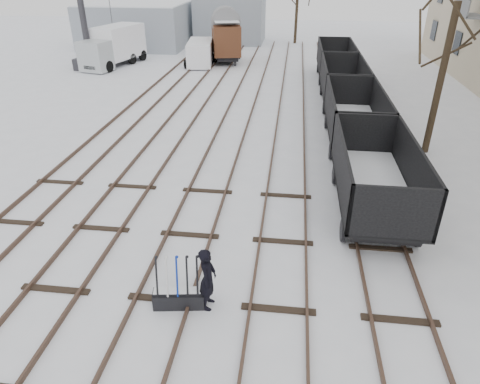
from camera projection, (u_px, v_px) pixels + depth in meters
The scene contains 17 objects.
ground at pixel (164, 300), 11.21m from camera, with size 120.00×120.00×0.00m, color white.
tracks at pixel (235, 123), 23.09m from camera, with size 13.90×52.00×0.16m.
shed_left at pixel (137, 25), 43.01m from camera, with size 10.00×8.00×4.10m.
shed_right at pixel (231, 19), 45.42m from camera, with size 7.00×6.00×4.50m.
ground_frame at pixel (179, 297), 10.90m from camera, with size 1.35×0.61×1.49m.
worker at pixel (208, 279), 10.62m from camera, with size 0.64×0.42×1.74m, color black.
freight_wagon_a at pixel (374, 186), 14.75m from camera, with size 2.49×6.23×2.54m.
freight_wagon_b at pixel (354, 124), 20.33m from camera, with size 2.49×6.23×2.54m.
freight_wagon_c at pixel (342, 89), 25.90m from camera, with size 2.49×6.23×2.54m.
freight_wagon_d at pixel (335, 66), 31.48m from camera, with size 2.49×6.23×2.54m.
box_van_wagon at pixel (226, 38), 36.24m from camera, with size 3.37×4.97×3.47m.
lorry at pixel (114, 46), 35.20m from camera, with size 3.32×7.07×3.08m.
panel_van at pixel (200, 53), 35.64m from camera, with size 2.48×4.66×1.96m.
crane at pixel (87, 34), 33.83m from camera, with size 2.21×5.92×10.02m.
tree_near at pixel (440, 82), 18.34m from camera, with size 0.30×0.30×6.43m, color black.
tree_far_left at pixel (230, 5), 43.43m from camera, with size 0.30×0.30×7.50m, color black.
tree_far_right at pixel (297, 12), 44.13m from camera, with size 0.30×0.30×6.16m, color black.
Camera 1 is at (3.04, -8.17, 7.85)m, focal length 32.00 mm.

